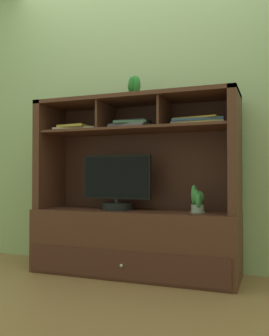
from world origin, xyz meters
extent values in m
cube|color=#996D44|center=(0.00, 0.00, -0.01)|extent=(6.00, 6.00, 0.02)
cube|color=#9DB37F|center=(0.00, 0.28, 1.40)|extent=(6.00, 0.02, 2.80)
cube|color=#4F291D|center=(0.00, 0.00, 0.24)|extent=(1.57, 0.49, 0.49)
cube|color=#45221C|center=(0.00, -0.25, 0.12)|extent=(1.50, 0.01, 0.20)
sphere|color=silver|center=(0.00, -0.26, 0.12)|extent=(0.02, 0.02, 0.02)
cube|color=#4F291D|center=(-0.75, 0.00, 0.92)|extent=(0.06, 0.43, 0.86)
cube|color=#4F291D|center=(0.75, 0.00, 0.92)|extent=(0.06, 0.43, 0.86)
cube|color=#45221C|center=(0.00, 0.20, 0.90)|extent=(1.51, 0.02, 0.83)
cube|color=#4F291D|center=(0.00, 0.00, 1.34)|extent=(1.57, 0.43, 0.03)
cube|color=#4F291D|center=(0.00, 0.00, 1.10)|extent=(1.45, 0.39, 0.02)
cube|color=#4F291D|center=(-0.24, 0.00, 1.22)|extent=(0.02, 0.36, 0.21)
cube|color=#4F291D|center=(0.24, 0.00, 1.22)|extent=(0.02, 0.36, 0.21)
cylinder|color=black|center=(-0.13, -0.03, 0.51)|extent=(0.24, 0.24, 0.06)
cylinder|color=black|center=(-0.13, -0.03, 0.56)|extent=(0.04, 0.04, 0.03)
cube|color=black|center=(-0.13, -0.03, 0.74)|extent=(0.55, 0.03, 0.34)
cube|color=black|center=(-0.13, -0.05, 0.74)|extent=(0.52, 0.00, 0.31)
cylinder|color=#929C94|center=(0.49, -0.03, 0.51)|extent=(0.09, 0.09, 0.06)
cylinder|color=#929C94|center=(0.49, -0.03, 0.49)|extent=(0.11, 0.11, 0.01)
ellipsoid|color=#449248|center=(0.50, -0.03, 0.58)|extent=(0.04, 0.04, 0.12)
ellipsoid|color=#449248|center=(0.50, -0.01, 0.60)|extent=(0.08, 0.07, 0.09)
ellipsoid|color=#449248|center=(0.48, 0.00, 0.57)|extent=(0.06, 0.07, 0.07)
ellipsoid|color=#449248|center=(0.47, -0.03, 0.61)|extent=(0.04, 0.06, 0.14)
ellipsoid|color=#449248|center=(0.49, -0.04, 0.61)|extent=(0.04, 0.06, 0.09)
ellipsoid|color=#449248|center=(0.50, -0.05, 0.57)|extent=(0.05, 0.08, 0.11)
cube|color=slate|center=(-0.02, 0.00, 1.12)|extent=(0.33, 0.29, 0.02)
cube|color=slate|center=(-0.01, 0.02, 1.14)|extent=(0.34, 0.31, 0.01)
cube|color=#4B735D|center=(-0.02, 0.02, 1.15)|extent=(0.29, 0.32, 0.02)
cube|color=#35363F|center=(-0.01, 0.01, 1.17)|extent=(0.25, 0.18, 0.02)
cube|color=beige|center=(-0.49, -0.03, 1.12)|extent=(0.32, 0.22, 0.01)
cube|color=beige|center=(-0.49, -0.02, 1.13)|extent=(0.37, 0.24, 0.01)
cube|color=gold|center=(-0.49, -0.01, 1.14)|extent=(0.26, 0.29, 0.02)
cube|color=gold|center=(0.50, 0.00, 1.12)|extent=(0.30, 0.27, 0.01)
cube|color=beige|center=(0.50, 0.01, 1.13)|extent=(0.37, 0.24, 0.01)
cube|color=#385378|center=(0.50, 0.00, 1.15)|extent=(0.37, 0.26, 0.02)
cube|color=gold|center=(0.50, 0.00, 1.16)|extent=(0.35, 0.27, 0.01)
cylinder|color=#4E4F54|center=(0.00, 0.01, 1.38)|extent=(0.09, 0.09, 0.05)
cylinder|color=#4E4F54|center=(0.00, 0.01, 1.35)|extent=(0.11, 0.11, 0.01)
ellipsoid|color=#216A26|center=(0.01, 0.01, 1.47)|extent=(0.04, 0.07, 0.09)
ellipsoid|color=#216A26|center=(0.00, 0.03, 1.47)|extent=(0.07, 0.05, 0.11)
ellipsoid|color=#216A26|center=(-0.01, 0.04, 1.48)|extent=(0.06, 0.08, 0.12)
ellipsoid|color=#216A26|center=(-0.02, 0.02, 1.44)|extent=(0.08, 0.08, 0.11)
ellipsoid|color=#216A26|center=(-0.02, -0.01, 1.45)|extent=(0.05, 0.07, 0.13)
ellipsoid|color=#216A26|center=(0.02, -0.01, 1.44)|extent=(0.07, 0.06, 0.13)
camera|label=1|loc=(1.01, -2.70, 0.74)|focal=40.16mm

